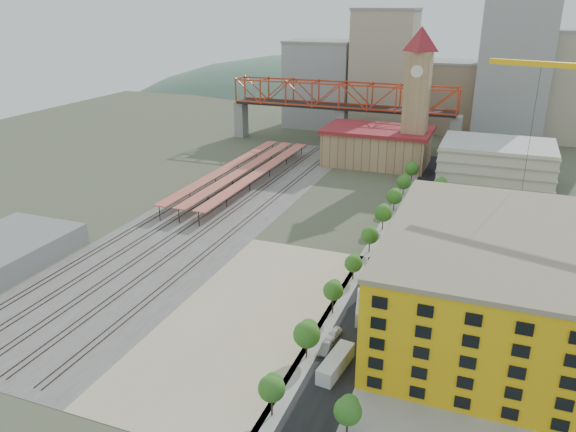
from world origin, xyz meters
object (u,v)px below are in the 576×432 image
at_px(site_trailer_d, 380,275).
at_px(car_0, 334,334).
at_px(site_trailer_b, 364,308).
at_px(site_trailer_c, 371,294).
at_px(construction_building, 518,286).
at_px(site_trailer_a, 336,363).
at_px(clock_tower, 418,86).

relative_size(site_trailer_d, car_0, 2.33).
xyz_separation_m(site_trailer_b, car_0, (-3.00, -9.56, -0.69)).
bearing_deg(site_trailer_d, site_trailer_c, -81.95).
bearing_deg(site_trailer_c, car_0, -109.96).
xyz_separation_m(construction_building, site_trailer_a, (-26.00, -21.69, -8.07)).
xyz_separation_m(site_trailer_b, site_trailer_c, (0.00, 6.06, -0.12)).
distance_m(site_trailer_a, site_trailer_c, 24.61).
relative_size(construction_building, car_0, 11.99).
bearing_deg(site_trailer_b, site_trailer_a, -101.46).
distance_m(clock_tower, site_trailer_a, 124.97).
height_order(site_trailer_b, car_0, site_trailer_b).
relative_size(construction_building, site_trailer_d, 5.14).
xyz_separation_m(site_trailer_a, car_0, (-3.00, 8.99, -0.62)).
height_order(site_trailer_a, site_trailer_c, site_trailer_a).
xyz_separation_m(site_trailer_a, site_trailer_c, (0.00, 24.61, -0.05)).
bearing_deg(car_0, site_trailer_c, 88.44).
relative_size(site_trailer_b, site_trailer_d, 1.05).
relative_size(construction_building, site_trailer_b, 4.92).
height_order(clock_tower, car_0, clock_tower).
bearing_deg(site_trailer_c, site_trailer_a, -99.09).
relative_size(site_trailer_c, site_trailer_d, 0.96).
relative_size(clock_tower, car_0, 12.32).
height_order(site_trailer_a, site_trailer_d, site_trailer_d).
bearing_deg(site_trailer_c, construction_building, -15.51).
relative_size(clock_tower, site_trailer_c, 5.51).
xyz_separation_m(site_trailer_d, car_0, (-3.00, -23.95, -0.63)).
bearing_deg(site_trailer_d, site_trailer_b, -81.95).
distance_m(site_trailer_b, site_trailer_c, 6.06).
bearing_deg(car_0, site_trailer_a, -62.24).
bearing_deg(site_trailer_a, car_0, 115.50).
height_order(construction_building, site_trailer_d, construction_building).
bearing_deg(clock_tower, site_trailer_a, -86.24).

